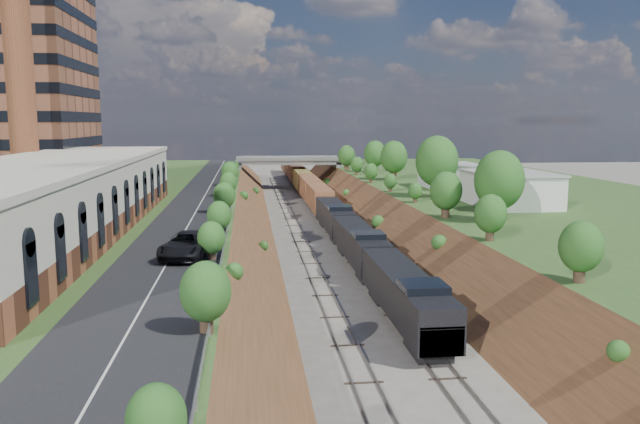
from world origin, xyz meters
TOP-DOWN VIEW (x-y plane):
  - platform_left at (-33.00, 60.00)m, footprint 44.00×180.00m
  - platform_right at (33.00, 60.00)m, footprint 44.00×180.00m
  - embankment_left at (-11.00, 60.00)m, footprint 10.00×180.00m
  - embankment_right at (11.00, 60.00)m, footprint 10.00×180.00m
  - rail_left_track at (-2.60, 60.00)m, footprint 1.58×180.00m
  - rail_right_track at (2.60, 60.00)m, footprint 1.58×180.00m
  - road at (-15.50, 60.00)m, footprint 8.00×180.00m
  - guardrail at (-11.40, 59.80)m, footprint 0.10×171.00m
  - commercial_building at (-28.00, 38.00)m, footprint 14.30×62.30m
  - smokestack at (-36.00, 56.00)m, footprint 3.20×3.20m
  - overpass at (0.00, 122.00)m, footprint 24.50×8.30m
  - white_building_near at (23.50, 52.00)m, footprint 9.00×12.00m
  - white_building_far at (23.00, 74.00)m, footprint 8.00×10.00m
  - tree_right_large at (17.00, 40.00)m, footprint 5.25×5.25m
  - tree_left_crest at (-11.80, 20.00)m, footprint 2.45×2.45m
  - freight_train at (2.60, 96.39)m, footprint 3.15×160.32m
  - suv at (-14.11, 25.73)m, footprint 4.60×7.57m

SIDE VIEW (x-z plane):
  - embankment_left at x=-11.00m, z-range -5.00..5.00m
  - embankment_right at x=11.00m, z-range -5.00..5.00m
  - rail_left_track at x=-2.60m, z-range 0.00..0.18m
  - rail_right_track at x=2.60m, z-range 0.00..0.18m
  - platform_left at x=-33.00m, z-range 0.00..5.00m
  - platform_right at x=33.00m, z-range 0.00..5.00m
  - freight_train at x=2.60m, z-range 0.33..5.02m
  - overpass at x=0.00m, z-range 1.22..8.62m
  - road at x=-15.50m, z-range 5.00..5.10m
  - guardrail at x=-11.40m, z-range 5.20..5.90m
  - suv at x=-14.11m, z-range 5.10..7.06m
  - white_building_far at x=23.00m, z-range 5.00..8.60m
  - white_building_near at x=23.50m, z-range 5.00..9.00m
  - tree_left_crest at x=-11.80m, z-range 5.26..8.82m
  - commercial_building at x=-28.00m, z-range 5.01..12.01m
  - tree_right_large at x=17.00m, z-range 5.58..13.19m
  - smokestack at x=-36.00m, z-range 5.00..45.00m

